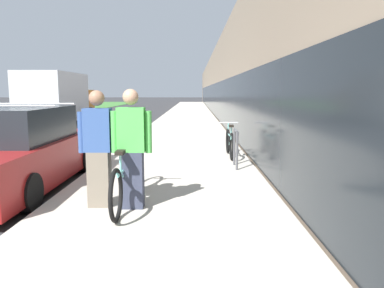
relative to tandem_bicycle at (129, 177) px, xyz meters
name	(u,v)px	position (x,y,z in m)	size (l,w,h in m)	color
sidewalk_slab	(188,118)	(0.56, 19.32, -0.44)	(3.64, 70.00, 0.13)	#BCB5A5
storefront_facade	(268,84)	(7.41, 27.32, 1.89)	(10.01, 70.00, 4.82)	gray
lawn_strip	(28,115)	(-11.92, 23.32, -0.50)	(6.75, 70.00, 0.03)	#3D7533
tandem_bicycle	(129,177)	(0.00, 0.00, 0.00)	(0.52, 2.59, 0.89)	black
person_rider	(132,149)	(0.11, -0.33, 0.48)	(0.58, 0.23, 1.71)	#33384C
person_bystander	(98,149)	(-0.38, -0.27, 0.47)	(0.58, 0.23, 1.69)	#756B5B
bike_rack_hoop	(236,145)	(1.92, 2.58, 0.13)	(0.05, 0.60, 0.84)	#4C4C51
cruiser_bike_nearest	(230,143)	(1.92, 3.98, -0.01)	(0.52, 1.76, 0.86)	black
parked_sedan_curbside	(17,152)	(-2.29, 1.25, 0.18)	(1.87, 4.71, 1.58)	maroon
moving_truck	(58,98)	(-6.56, 15.18, 0.91)	(2.42, 6.69, 2.80)	orange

